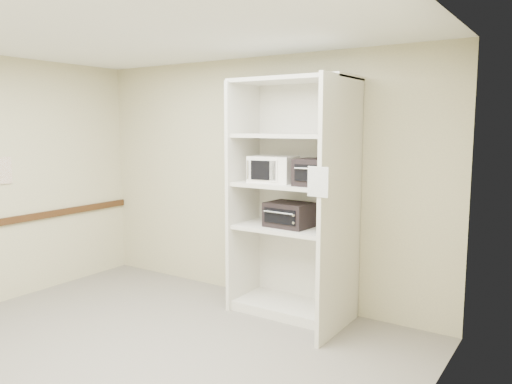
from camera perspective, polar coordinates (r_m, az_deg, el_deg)
The scene contains 10 objects.
floor at distance 4.53m, azimuth -14.56°, elevation -18.17°, with size 4.50×4.00×0.01m, color #625F56.
ceiling at distance 4.16m, azimuth -15.84°, elevation 17.73°, with size 4.50×4.00×0.01m, color white.
wall_back at distance 5.64m, azimuth 0.20°, elevation 1.48°, with size 4.50×0.02×2.70m, color tan.
wall_right at distance 2.88m, azimuth 16.15°, elevation -4.68°, with size 0.02×4.00×2.70m, color tan.
shelving_unit at distance 5.08m, azimuth 4.66°, elevation -1.72°, with size 1.24×0.92×2.42m.
microwave at distance 5.15m, azimuth 2.00°, elevation 2.63°, with size 0.45×0.34×0.27m, color white.
toaster_oven_upper at distance 4.85m, azimuth 7.39°, elevation 2.22°, with size 0.46×0.34×0.26m, color black.
toaster_oven_lower at distance 5.13m, azimuth 3.83°, elevation -2.59°, with size 0.45×0.34×0.25m, color black.
paper_sign at distance 4.23m, azimuth 7.08°, elevation 1.16°, with size 0.20×0.01×0.25m, color white.
wall_poster at distance 6.12m, azimuth -27.01°, elevation 2.19°, with size 0.01×0.21×0.30m, color silver.
Camera 1 is at (3.07, -2.70, 1.94)m, focal length 35.00 mm.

